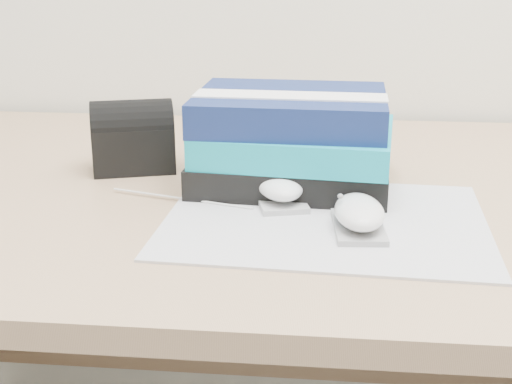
# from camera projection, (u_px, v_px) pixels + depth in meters

# --- Properties ---
(desk) EXTENTS (1.60, 0.80, 0.73)m
(desk) POSITION_uv_depth(u_px,v_px,m) (345.00, 316.00, 1.11)
(desk) COLOR #A67F5C
(desk) RESTS_ON ground
(mousepad) EXTENTS (0.39, 0.31, 0.00)m
(mousepad) POSITION_uv_depth(u_px,v_px,m) (325.00, 220.00, 0.85)
(mousepad) COLOR #9F9FA8
(mousepad) RESTS_ON desk
(mouse_rear) EXTENTS (0.08, 0.12, 0.04)m
(mouse_rear) POSITION_uv_depth(u_px,v_px,m) (279.00, 187.00, 0.90)
(mouse_rear) COLOR #A6A6A8
(mouse_rear) RESTS_ON mousepad
(mouse_front) EXTENTS (0.06, 0.11, 0.04)m
(mouse_front) POSITION_uv_depth(u_px,v_px,m) (359.00, 214.00, 0.81)
(mouse_front) COLOR #98989B
(mouse_front) RESTS_ON mousepad
(usb_cable) EXTENTS (0.19, 0.06, 0.00)m
(usb_cable) POSITION_uv_depth(u_px,v_px,m) (181.00, 198.00, 0.91)
(usb_cable) COLOR white
(usb_cable) RESTS_ON mousepad
(book_stack) EXTENTS (0.28, 0.23, 0.13)m
(book_stack) POSITION_uv_depth(u_px,v_px,m) (293.00, 140.00, 0.96)
(book_stack) COLOR black
(book_stack) RESTS_ON desk
(pouch) EXTENTS (0.13, 0.11, 0.10)m
(pouch) POSITION_uv_depth(u_px,v_px,m) (133.00, 137.00, 1.03)
(pouch) COLOR black
(pouch) RESTS_ON desk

